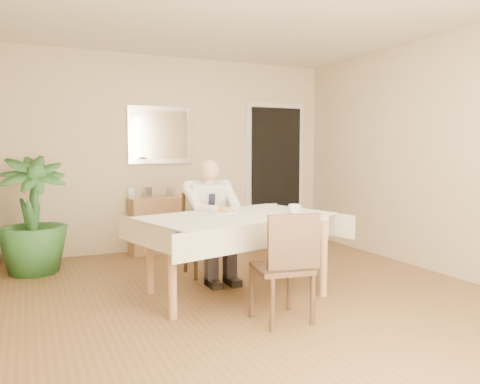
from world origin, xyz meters
name	(u,v)px	position (x,y,z in m)	size (l,w,h in m)	color
room	(256,156)	(0.00, 0.00, 1.30)	(5.00, 5.02, 2.60)	brown
doorway	(275,174)	(1.55, 2.46, 1.00)	(0.96, 0.07, 2.10)	silver
mirror	(160,135)	(-0.20, 2.47, 1.55)	(0.86, 0.04, 0.76)	silver
dining_table	(236,224)	(-0.11, 0.21, 0.67)	(1.97, 1.44, 0.75)	#A97B52
chair_far	(203,228)	(-0.11, 1.09, 0.50)	(0.47, 0.47, 0.89)	#3D2A1C
chair_near	(286,262)	(-0.05, -0.62, 0.49)	(0.47, 0.47, 0.87)	#3D2A1C
seated_man	(213,214)	(-0.11, 0.80, 0.69)	(0.48, 0.72, 1.24)	white
plate	(225,212)	(-0.13, 0.40, 0.76)	(0.26, 0.26, 0.02)	white
food	(225,209)	(-0.13, 0.40, 0.78)	(0.14, 0.14, 0.06)	#9B7542
knife	(231,210)	(-0.09, 0.34, 0.78)	(0.01, 0.01, 0.13)	silver
fork	(224,211)	(-0.17, 0.34, 0.78)	(0.01, 0.01, 0.13)	silver
coffee_mug	(294,209)	(0.41, 0.02, 0.80)	(0.12, 0.12, 0.09)	white
sideboard	(165,224)	(-0.20, 2.32, 0.36)	(0.91, 0.31, 0.73)	#A97B52
photo_frame_left	(132,193)	(-0.61, 2.37, 0.80)	(0.10, 0.02, 0.14)	silver
photo_frame_center	(149,192)	(-0.41, 2.35, 0.80)	(0.10, 0.02, 0.14)	silver
photo_frame_right	(170,192)	(-0.12, 2.32, 0.80)	(0.10, 0.02, 0.14)	silver
potted_palm	(32,215)	(-1.81, 1.84, 0.64)	(0.72, 0.72, 1.29)	#255624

